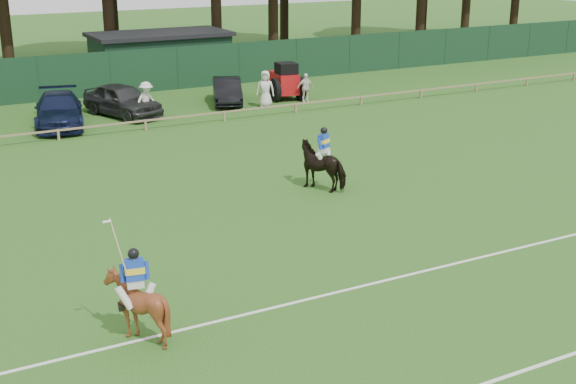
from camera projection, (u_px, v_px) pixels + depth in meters
ground at (325, 276)px, 20.40m from camera, size 160.00×160.00×0.00m
horse_dark at (323, 165)px, 27.35m from camera, size 1.81×2.17×1.68m
horse_chestnut at (137, 306)px, 16.98m from camera, size 1.54×1.67×1.60m
sedan_navy at (59, 110)px, 36.47m from camera, size 3.25×5.66×1.54m
hatch_grey at (122, 100)px, 38.53m from camera, size 3.40×5.15×1.63m
estate_black at (227, 91)px, 41.52m from camera, size 2.86×4.42×1.38m
spectator_left at (147, 101)px, 37.58m from camera, size 1.40×1.09×1.90m
spectator_mid at (305, 88)px, 41.71m from camera, size 0.99×0.56×1.59m
spectator_right at (265, 89)px, 40.48m from camera, size 1.13×1.03×1.94m
rider_dark at (324, 145)px, 27.10m from camera, size 0.87×0.63×1.41m
rider_chestnut at (135, 276)px, 16.74m from camera, size 0.93×0.67×2.05m
pitch_lines at (404, 332)px, 17.47m from camera, size 60.00×5.10×0.01m
pitch_rail at (124, 123)px, 35.32m from camera, size 62.10×0.10×0.50m
perimeter_fence at (76, 76)px, 42.60m from camera, size 92.08×0.08×2.50m
utility_shed at (161, 57)px, 47.71m from camera, size 8.40×4.40×3.04m
tree_row at (78, 75)px, 50.59m from camera, size 96.00×12.00×21.00m
tractor at (285, 82)px, 42.54m from camera, size 1.96×2.65×2.06m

